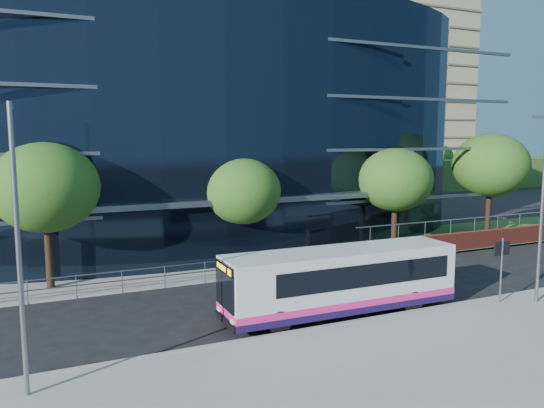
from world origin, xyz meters
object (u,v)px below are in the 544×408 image
tree_far_b (243,191)px  tree_far_c (396,180)px  tree_dist_f (438,157)px  tree_far_d (491,165)px  street_sign (502,256)px  streetlight_west (18,242)px  streetlight_east (542,203)px  city_bus (343,280)px  tree_far_a (46,188)px  tree_dist_e (352,157)px

tree_far_b → tree_far_c: size_ratio=0.93×
tree_dist_f → tree_far_d: bearing=-126.9°
street_sign → streetlight_west: size_ratio=0.35×
tree_far_c → streetlight_west: bearing=-152.0°
tree_far_d → streetlight_east: 15.77m
tree_dist_f → city_bus: tree_dist_f is taller
tree_far_a → streetlight_west: 11.23m
tree_far_d → tree_dist_e: (8.00, 30.00, -0.65)m
tree_far_b → city_bus: bearing=-85.3°
tree_dist_e → street_sign: bearing=-115.1°
city_bus → tree_far_c: bearing=44.0°
street_sign → tree_dist_f: size_ratio=0.46×
streetlight_east → tree_dist_f: bearing=52.4°
tree_far_c → tree_far_d: (9.00, 1.00, 0.65)m
tree_far_d → tree_dist_f: (24.00, 32.00, -0.98)m
tree_far_d → tree_dist_e: bearing=75.1°
tree_far_c → tree_far_d: size_ratio=0.87×
tree_far_a → tree_dist_f: (53.00, 33.00, -0.65)m
tree_far_a → tree_far_b: bearing=2.9°
tree_far_a → streetlight_east: streetlight_east is taller
tree_far_a → city_bus: (10.75, -8.71, -3.44)m
tree_far_d → tree_far_b: bearing=-178.5°
tree_far_c → tree_dist_f: size_ratio=1.08×
tree_far_a → tree_far_c: tree_far_a is taller
street_sign → streetlight_east: bearing=-21.4°
streetlight_west → city_bus: 12.38m
street_sign → tree_dist_f: 56.25m
tree_dist_e → streetlight_east: streetlight_east is taller
tree_far_a → city_bus: bearing=-39.0°
city_bus → street_sign: bearing=-14.9°
tree_dist_e → city_bus: size_ratio=0.65×
tree_far_d → street_sign: bearing=-134.8°
tree_dist_e → streetlight_east: size_ratio=0.81×
tree_far_a → tree_far_c: (20.00, 0.00, -0.33)m
streetlight_west → streetlight_east: bearing=0.0°
tree_far_b → tree_dist_e: (27.00, 30.50, 0.33)m
tree_far_a → tree_dist_f: bearing=31.9°
tree_far_a → tree_far_b: tree_far_a is taller
tree_dist_e → tree_far_a: bearing=-140.0°
street_sign → tree_dist_f: (35.50, 43.59, 2.06)m
tree_far_c → tree_dist_f: tree_far_c is taller
tree_dist_e → tree_dist_f: bearing=7.1°
street_sign → tree_far_b: 13.54m
tree_dist_e → city_bus: bearing=-123.5°
tree_dist_f → city_bus: bearing=-135.4°
tree_far_a → streetlight_west: size_ratio=0.87×
tree_dist_e → streetlight_east: bearing=-113.1°
tree_far_c → tree_dist_f: 46.67m
tree_far_b → streetlight_west: streetlight_west is taller
street_sign → tree_far_c: size_ratio=0.43×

